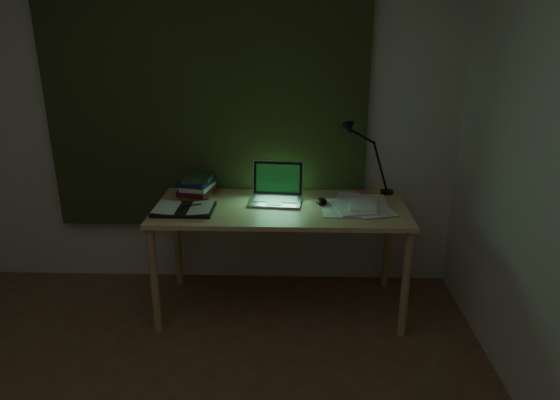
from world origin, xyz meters
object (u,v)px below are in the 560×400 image
Objects in this scene: open_textbook at (184,209)px; book_stack at (198,185)px; loose_papers at (355,205)px; laptop at (275,185)px; desk_lamp at (389,158)px; desk at (281,258)px.

book_stack is (0.04, 0.28, 0.06)m from open_textbook.
book_stack is 1.05m from loose_papers.
laptop is at bearing 17.17° from open_textbook.
desk_lamp is (1.29, 0.11, 0.17)m from book_stack.
laptop reaches higher than open_textbook.
desk_lamp is (1.33, 0.39, 0.23)m from open_textbook.
open_textbook is at bearing -97.59° from book_stack.
laptop is 0.77× the size of desk_lamp.
desk_lamp reaches higher than desk.
open_textbook is 1.58× the size of book_stack.
laptop is at bearing -157.67° from desk_lamp.
desk is 6.88× the size of book_stack.
loose_papers reaches higher than desk.
loose_papers is (1.04, -0.17, -0.07)m from book_stack.
desk_lamp is (0.25, 0.28, 0.24)m from loose_papers.
open_textbook is (-0.57, -0.17, -0.11)m from laptop.
book_stack reaches higher than loose_papers.
desk is 4.36× the size of open_textbook.
book_stack is at bearing 170.65° from loose_papers.
open_textbook is at bearing -157.25° from desk_lamp.
book_stack reaches higher than desk.
loose_papers is at bearing -125.89° from desk_lamp.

